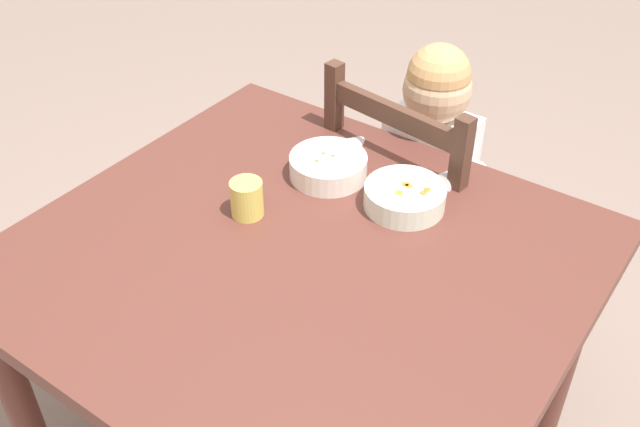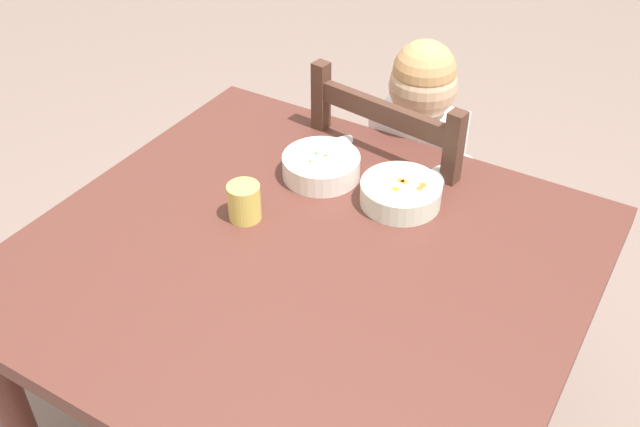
{
  "view_description": "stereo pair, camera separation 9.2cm",
  "coord_description": "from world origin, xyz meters",
  "px_view_note": "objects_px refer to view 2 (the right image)",
  "views": [
    {
      "loc": [
        0.68,
        -0.89,
        1.7
      ],
      "look_at": [
        -0.0,
        0.08,
        0.78
      ],
      "focal_mm": 41.02,
      "sensor_mm": 36.0,
      "label": 1
    },
    {
      "loc": [
        0.61,
        -0.94,
        1.7
      ],
      "look_at": [
        -0.0,
        0.08,
        0.78
      ],
      "focal_mm": 41.02,
      "sensor_mm": 36.0,
      "label": 2
    }
  ],
  "objects_px": {
    "child_figure": "(412,162)",
    "spoon": "(383,189)",
    "dining_table": "(303,292)",
    "bowl_of_peas": "(321,166)",
    "dining_chair": "(405,216)",
    "drinking_cup": "(244,202)",
    "bowl_of_carrots": "(401,192)"
  },
  "relations": [
    {
      "from": "drinking_cup",
      "to": "dining_table",
      "type": "bearing_deg",
      "value": -12.99
    },
    {
      "from": "bowl_of_carrots",
      "to": "drinking_cup",
      "type": "height_order",
      "value": "drinking_cup"
    },
    {
      "from": "dining_chair",
      "to": "spoon",
      "type": "height_order",
      "value": "dining_chair"
    },
    {
      "from": "bowl_of_peas",
      "to": "drinking_cup",
      "type": "distance_m",
      "value": 0.23
    },
    {
      "from": "spoon",
      "to": "drinking_cup",
      "type": "relative_size",
      "value": 1.52
    },
    {
      "from": "dining_chair",
      "to": "bowl_of_carrots",
      "type": "bearing_deg",
      "value": -70.2
    },
    {
      "from": "child_figure",
      "to": "bowl_of_carrots",
      "type": "bearing_deg",
      "value": -70.87
    },
    {
      "from": "spoon",
      "to": "bowl_of_carrots",
      "type": "bearing_deg",
      "value": -21.66
    },
    {
      "from": "child_figure",
      "to": "drinking_cup",
      "type": "bearing_deg",
      "value": -107.42
    },
    {
      "from": "child_figure",
      "to": "spoon",
      "type": "bearing_deg",
      "value": -79.78
    },
    {
      "from": "dining_table",
      "to": "dining_chair",
      "type": "height_order",
      "value": "dining_chair"
    },
    {
      "from": "child_figure",
      "to": "bowl_of_peas",
      "type": "relative_size",
      "value": 5.39
    },
    {
      "from": "dining_table",
      "to": "bowl_of_peas",
      "type": "bearing_deg",
      "value": 112.87
    },
    {
      "from": "dining_table",
      "to": "bowl_of_carrots",
      "type": "relative_size",
      "value": 6.18
    },
    {
      "from": "dining_table",
      "to": "child_figure",
      "type": "height_order",
      "value": "child_figure"
    },
    {
      "from": "spoon",
      "to": "drinking_cup",
      "type": "xyz_separation_m",
      "value": [
        -0.21,
        -0.24,
        0.04
      ]
    },
    {
      "from": "dining_chair",
      "to": "bowl_of_carrots",
      "type": "height_order",
      "value": "dining_chair"
    },
    {
      "from": "dining_chair",
      "to": "dining_table",
      "type": "bearing_deg",
      "value": -88.53
    },
    {
      "from": "dining_chair",
      "to": "bowl_of_peas",
      "type": "bearing_deg",
      "value": -107.42
    },
    {
      "from": "dining_table",
      "to": "drinking_cup",
      "type": "distance_m",
      "value": 0.23
    },
    {
      "from": "dining_chair",
      "to": "drinking_cup",
      "type": "bearing_deg",
      "value": -106.45
    },
    {
      "from": "dining_table",
      "to": "drinking_cup",
      "type": "bearing_deg",
      "value": 167.01
    },
    {
      "from": "drinking_cup",
      "to": "bowl_of_peas",
      "type": "bearing_deg",
      "value": 74.91
    },
    {
      "from": "child_figure",
      "to": "spoon",
      "type": "xyz_separation_m",
      "value": [
        0.05,
        -0.27,
        0.1
      ]
    },
    {
      "from": "child_figure",
      "to": "drinking_cup",
      "type": "xyz_separation_m",
      "value": [
        -0.16,
        -0.51,
        0.14
      ]
    },
    {
      "from": "child_figure",
      "to": "bowl_of_peas",
      "type": "height_order",
      "value": "child_figure"
    },
    {
      "from": "child_figure",
      "to": "bowl_of_carrots",
      "type": "distance_m",
      "value": 0.33
    },
    {
      "from": "dining_table",
      "to": "bowl_of_carrots",
      "type": "height_order",
      "value": "bowl_of_carrots"
    },
    {
      "from": "bowl_of_peas",
      "to": "spoon",
      "type": "bearing_deg",
      "value": 7.9
    },
    {
      "from": "dining_table",
      "to": "drinking_cup",
      "type": "relative_size",
      "value": 13.33
    },
    {
      "from": "dining_table",
      "to": "spoon",
      "type": "distance_m",
      "value": 0.3
    },
    {
      "from": "bowl_of_peas",
      "to": "bowl_of_carrots",
      "type": "xyz_separation_m",
      "value": [
        0.2,
        0.0,
        -0.0
      ]
    }
  ]
}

